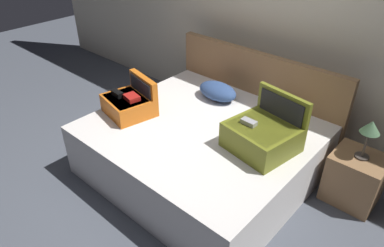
# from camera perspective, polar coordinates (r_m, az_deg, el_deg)

# --- Properties ---
(ground_plane) EXTENTS (12.00, 12.00, 0.00)m
(ground_plane) POSITION_cam_1_polar(r_m,az_deg,el_deg) (3.37, -3.10, -11.03)
(ground_plane) COLOR #4C515B
(back_wall) EXTENTS (8.00, 0.10, 2.60)m
(back_wall) POSITION_cam_1_polar(r_m,az_deg,el_deg) (3.92, 14.18, 16.48)
(back_wall) COLOR beige
(back_wall) RESTS_ON ground
(bed) EXTENTS (1.96, 1.75, 0.54)m
(bed) POSITION_cam_1_polar(r_m,az_deg,el_deg) (3.42, 1.47, -4.33)
(bed) COLOR silver
(bed) RESTS_ON ground
(headboard) EXTENTS (2.00, 0.08, 1.00)m
(headboard) POSITION_cam_1_polar(r_m,az_deg,el_deg) (3.94, 10.24, 4.42)
(headboard) COLOR olive
(headboard) RESTS_ON ground
(hard_case_large) EXTENTS (0.59, 0.58, 0.46)m
(hard_case_large) POSITION_cam_1_polar(r_m,az_deg,el_deg) (2.98, 11.42, -1.71)
(hard_case_large) COLOR olive
(hard_case_large) RESTS_ON bed
(hard_case_medium) EXTENTS (0.52, 0.49, 0.35)m
(hard_case_medium) POSITION_cam_1_polar(r_m,az_deg,el_deg) (3.48, -10.08, 3.38)
(hard_case_medium) COLOR #D16619
(hard_case_medium) RESTS_ON bed
(pillow_near_headboard) EXTENTS (0.47, 0.32, 0.17)m
(pillow_near_headboard) POSITION_cam_1_polar(r_m,az_deg,el_deg) (3.72, 4.17, 5.27)
(pillow_near_headboard) COLOR navy
(pillow_near_headboard) RESTS_ON bed
(pillow_center_head) EXTENTS (0.52, 0.34, 0.20)m
(pillow_center_head) POSITION_cam_1_polar(r_m,az_deg,el_deg) (3.39, 14.07, 1.66)
(pillow_center_head) COLOR white
(pillow_center_head) RESTS_ON bed
(nightstand) EXTENTS (0.44, 0.40, 0.47)m
(nightstand) POSITION_cam_1_polar(r_m,az_deg,el_deg) (3.47, 24.87, -8.06)
(nightstand) COLOR olive
(nightstand) RESTS_ON ground
(table_lamp) EXTENTS (0.16, 0.16, 0.36)m
(table_lamp) POSITION_cam_1_polar(r_m,az_deg,el_deg) (3.18, 26.97, -0.89)
(table_lamp) COLOR #3F3833
(table_lamp) RESTS_ON nightstand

